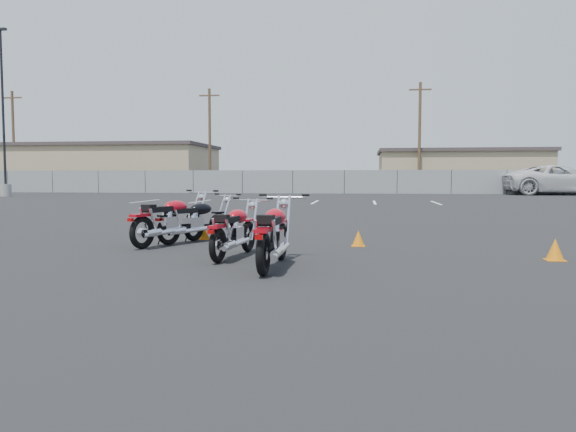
# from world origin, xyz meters

# --- Properties ---
(ground) EXTENTS (120.00, 120.00, 0.00)m
(ground) POSITION_xyz_m (0.00, 0.00, 0.00)
(ground) COLOR black
(ground) RESTS_ON ground
(motorcycle_front_red) EXTENTS (1.20, 2.05, 1.02)m
(motorcycle_front_red) POSITION_xyz_m (-2.21, 1.76, 0.47)
(motorcycle_front_red) COLOR black
(motorcycle_front_red) RESTS_ON ground
(motorcycle_second_black) EXTENTS (1.32, 1.80, 0.94)m
(motorcycle_second_black) POSITION_xyz_m (-1.88, 2.28, 0.43)
(motorcycle_second_black) COLOR black
(motorcycle_second_black) RESTS_ON ground
(motorcycle_third_red) EXTENTS (0.73, 1.89, 0.93)m
(motorcycle_third_red) POSITION_xyz_m (-0.63, 0.32, 0.42)
(motorcycle_third_red) COLOR black
(motorcycle_third_red) RESTS_ON ground
(motorcycle_rear_red) EXTENTS (0.80, 2.08, 1.02)m
(motorcycle_rear_red) POSITION_xyz_m (0.16, -0.61, 0.46)
(motorcycle_rear_red) COLOR black
(motorcycle_rear_red) RESTS_ON ground
(training_cone_near) EXTENTS (0.25, 0.25, 0.29)m
(training_cone_near) POSITION_xyz_m (1.33, 2.04, 0.15)
(training_cone_near) COLOR orange
(training_cone_near) RESTS_ON ground
(training_cone_far) EXTENTS (0.28, 0.28, 0.34)m
(training_cone_far) POSITION_xyz_m (4.34, 0.64, 0.17)
(training_cone_far) COLOR orange
(training_cone_far) RESTS_ON ground
(training_cone_extra) EXTENTS (0.28, 0.28, 0.34)m
(training_cone_extra) POSITION_xyz_m (-1.86, 2.80, 0.17)
(training_cone_extra) COLOR orange
(training_cone_extra) RESTS_ON ground
(light_pole_west) EXTENTS (0.80, 0.70, 10.89)m
(light_pole_west) POSITION_xyz_m (-21.95, 25.84, 2.88)
(light_pole_west) COLOR gray
(light_pole_west) RESTS_ON ground
(chainlink_fence) EXTENTS (80.06, 0.06, 1.80)m
(chainlink_fence) POSITION_xyz_m (-0.00, 35.00, 0.90)
(chainlink_fence) COLOR gray
(chainlink_fence) RESTS_ON ground
(tan_building_west) EXTENTS (18.40, 10.40, 4.30)m
(tan_building_west) POSITION_xyz_m (-22.00, 42.00, 2.16)
(tan_building_west) COLOR tan
(tan_building_west) RESTS_ON ground
(tan_building_east) EXTENTS (14.40, 9.40, 3.70)m
(tan_building_east) POSITION_xyz_m (10.00, 44.00, 1.86)
(tan_building_east) COLOR tan
(tan_building_east) RESTS_ON ground
(utility_pole_a) EXTENTS (1.80, 0.24, 9.00)m
(utility_pole_a) POSITION_xyz_m (-30.00, 39.00, 4.69)
(utility_pole_a) COLOR #493422
(utility_pole_a) RESTS_ON ground
(utility_pole_b) EXTENTS (1.80, 0.24, 9.00)m
(utility_pole_b) POSITION_xyz_m (-12.00, 40.00, 4.69)
(utility_pole_b) COLOR #493422
(utility_pole_b) RESTS_ON ground
(utility_pole_c) EXTENTS (1.80, 0.24, 9.00)m
(utility_pole_c) POSITION_xyz_m (6.00, 39.00, 4.69)
(utility_pole_c) COLOR #493422
(utility_pole_c) RESTS_ON ground
(parking_line_stripes) EXTENTS (15.12, 4.00, 0.01)m
(parking_line_stripes) POSITION_xyz_m (-2.50, 20.00, 0.00)
(parking_line_stripes) COLOR silver
(parking_line_stripes) RESTS_ON ground
(white_van) EXTENTS (3.75, 8.92, 3.36)m
(white_van) POSITION_xyz_m (15.39, 33.78, 1.68)
(white_van) COLOR silver
(white_van) RESTS_ON ground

